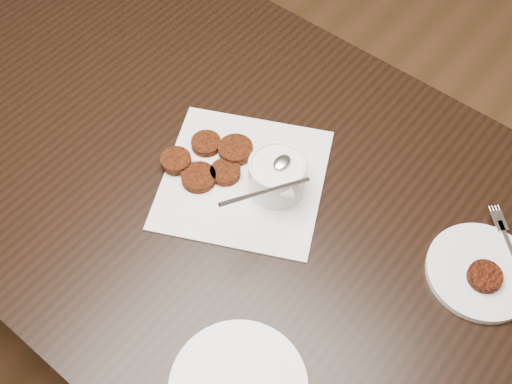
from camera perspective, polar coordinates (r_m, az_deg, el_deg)
floor at (r=1.83m, az=-4.75°, el=-14.51°), size 4.00×4.00×0.00m
table at (r=1.54m, az=-4.74°, el=-5.06°), size 1.37×0.88×0.75m
napkin at (r=1.19m, az=-1.12°, el=1.16°), size 0.39×0.39×0.00m
sauce_ramekin at (r=1.12m, az=1.92°, el=2.51°), size 0.17×0.17×0.14m
patty_cluster at (r=1.20m, az=-4.36°, el=2.54°), size 0.26×0.26×0.02m
plate_with_patty at (r=1.14m, az=19.34°, el=-6.50°), size 0.26×0.26×0.03m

